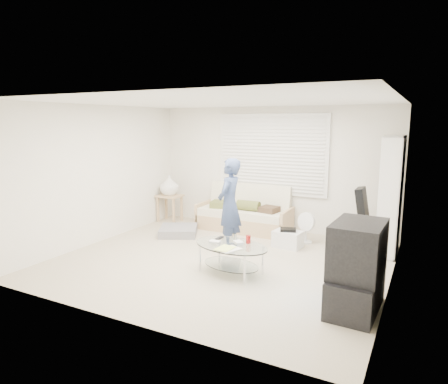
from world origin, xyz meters
The scene contains 13 objects.
ground centered at (0.00, 0.00, 0.00)m, with size 5.00×5.00×0.00m, color tan.
room_shell centered at (0.00, 0.48, 1.63)m, with size 5.02×4.52×2.51m.
window_blinds centered at (0.00, 2.20, 1.55)m, with size 2.32×0.08×1.62m.
futon_sofa centered at (-0.43, 1.87, 0.31)m, with size 1.91×0.77×0.93m.
grey_floor_pillow centered at (-1.44, 0.94, 0.08)m, with size 0.71×0.71×0.16m, color gray.
side_table centered at (-2.22, 1.77, 0.77)m, with size 0.52×0.42×1.04m.
bookshelf centered at (2.32, 1.63, 0.99)m, with size 0.31×0.83×1.98m.
guitar_case centered at (1.95, 1.46, 0.49)m, with size 0.40×0.41×1.10m.
floor_fan centered at (0.94, 1.58, 0.34)m, with size 0.36×0.23×0.58m.
storage_bin centered at (0.73, 1.18, 0.16)m, with size 0.52×0.40×0.34m.
tv_unit centered at (2.20, -0.76, 0.52)m, with size 0.58×1.00×1.07m.
coffee_table centered at (0.38, -0.39, 0.35)m, with size 1.28×0.94×0.55m.
standing_person centered at (-0.14, 0.58, 0.80)m, with size 0.58×0.38×1.60m, color navy.
Camera 1 is at (2.85, -5.41, 2.20)m, focal length 32.00 mm.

